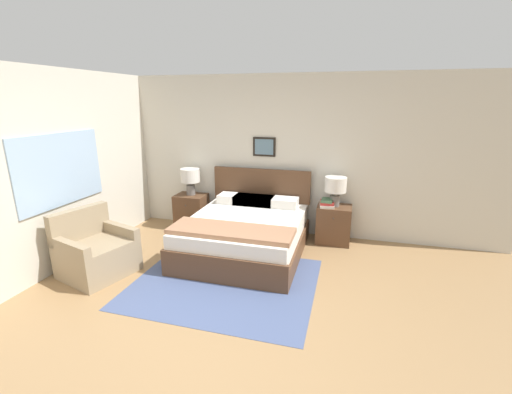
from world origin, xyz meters
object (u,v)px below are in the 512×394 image
(nightstand_near_window, at_px, (192,211))
(nightstand_by_door, at_px, (333,224))
(bed, at_px, (246,232))
(table_lamp_by_door, at_px, (336,187))
(table_lamp_near_window, at_px, (190,177))
(armchair, at_px, (96,253))

(nightstand_near_window, relative_size, nightstand_by_door, 1.00)
(nightstand_by_door, bearing_deg, bed, -149.52)
(nightstand_by_door, distance_m, table_lamp_by_door, 0.61)
(nightstand_by_door, xyz_separation_m, table_lamp_by_door, (-0.01, 0.01, 0.61))
(nightstand_by_door, relative_size, table_lamp_near_window, 1.30)
(nightstand_by_door, bearing_deg, nightstand_near_window, 180.00)
(bed, distance_m, nightstand_near_window, 1.43)
(nightstand_near_window, relative_size, table_lamp_by_door, 1.30)
(bed, xyz_separation_m, nightstand_near_window, (-1.23, 0.72, -0.01))
(bed, bearing_deg, table_lamp_near_window, 148.94)
(table_lamp_near_window, bearing_deg, bed, -31.06)
(armchair, relative_size, table_lamp_near_window, 2.10)
(bed, bearing_deg, armchair, -145.82)
(armchair, height_order, nightstand_near_window, armchair)
(bed, xyz_separation_m, table_lamp_by_door, (1.22, 0.74, 0.60))
(armchair, bearing_deg, nightstand_near_window, -177.57)
(bed, relative_size, armchair, 1.98)
(armchair, height_order, table_lamp_near_window, table_lamp_near_window)
(bed, distance_m, table_lamp_near_window, 1.55)
(nightstand_by_door, relative_size, table_lamp_by_door, 1.30)
(bed, relative_size, table_lamp_near_window, 4.16)
(nightstand_near_window, bearing_deg, armchair, -103.72)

